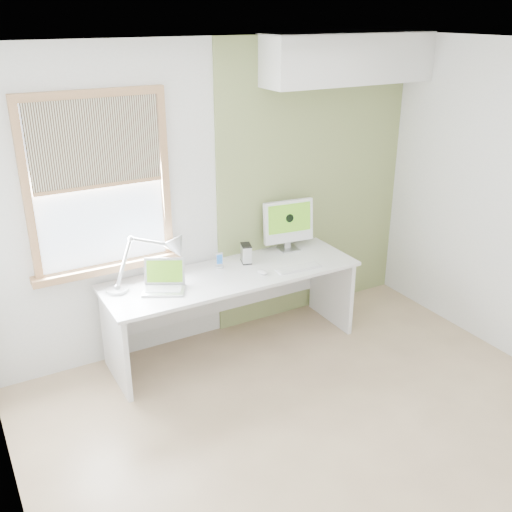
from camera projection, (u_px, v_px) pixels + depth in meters
room at (338, 269)px, 3.67m from camera, size 4.04×3.54×2.64m
accent_wall at (313, 181)px, 5.52m from camera, size 2.00×0.02×2.60m
soffit at (348, 58)px, 5.04m from camera, size 1.60×0.40×0.42m
window at (99, 186)px, 4.50m from camera, size 1.20×0.14×1.42m
desk at (229, 291)px, 5.10m from camera, size 2.20×0.70×0.73m
desk_lamp at (165, 254)px, 4.79m from camera, size 0.78×0.31×0.43m
laptop at (164, 282)px, 4.69m from camera, size 0.41×0.38×0.23m
phone_dock at (220, 263)px, 5.07m from camera, size 0.09×0.09×0.14m
external_drive at (246, 253)px, 5.16m from camera, size 0.12×0.15×0.17m
imac at (288, 222)px, 5.38m from camera, size 0.48×0.18×0.47m
keyboard at (299, 268)px, 5.05m from camera, size 0.41×0.14×0.02m
mouse at (262, 272)px, 4.96m from camera, size 0.09×0.12×0.03m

